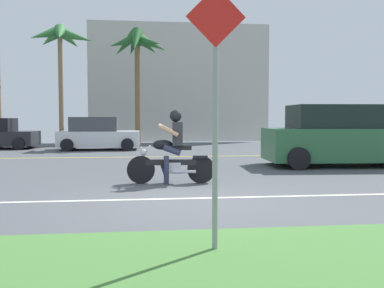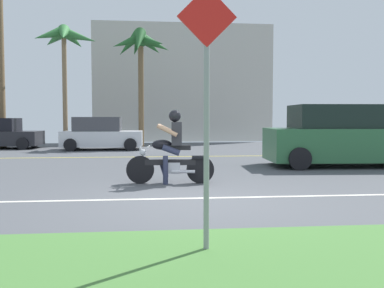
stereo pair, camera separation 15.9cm
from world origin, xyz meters
TOP-DOWN VIEW (x-y plane):
  - ground at (0.00, 3.00)m, footprint 56.00×30.00m
  - lane_line_near at (0.00, 0.19)m, footprint 50.40×0.12m
  - lane_line_far at (0.00, 8.68)m, footprint 50.40×0.12m
  - motorcyclist at (-0.25, 2.03)m, footprint 1.95×0.64m
  - suv_nearby at (5.22, 4.96)m, footprint 4.93×2.35m
  - parked_car_1 at (-2.89, 12.66)m, footprint 3.63×2.00m
  - palm_tree_1 at (-4.94, 15.19)m, footprint 3.18×3.33m
  - palm_tree_2 at (-1.06, 14.65)m, footprint 3.11×3.07m
  - street_sign at (-0.15, -3.00)m, footprint 0.62×0.06m
  - building_far at (1.48, 21.00)m, footprint 11.13×4.00m

SIDE VIEW (x-z plane):
  - ground at x=0.00m, z-range -0.04..0.00m
  - lane_line_near at x=0.00m, z-range 0.00..0.01m
  - lane_line_far at x=0.00m, z-range 0.00..0.01m
  - motorcyclist at x=-0.25m, z-range -0.13..1.50m
  - parked_car_1 at x=-2.89m, z-range -0.05..1.45m
  - suv_nearby at x=5.22m, z-range -0.02..1.82m
  - street_sign at x=-0.15m, z-range 0.29..3.09m
  - building_far at x=1.48m, z-range 0.00..7.27m
  - palm_tree_2 at x=-1.06m, z-range 2.01..7.95m
  - palm_tree_1 at x=-4.94m, z-range 2.26..8.43m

